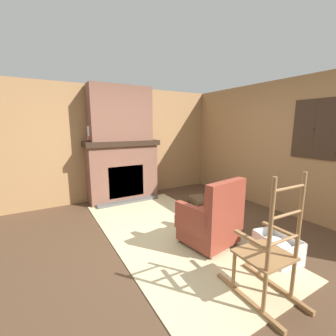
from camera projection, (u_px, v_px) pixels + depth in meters
name	position (u px, v px, depth m)	size (l,w,h in m)	color
ground_plane	(173.00, 240.00, 3.27)	(14.00, 14.00, 0.00)	#4C3523
wood_panel_wall_left	(118.00, 144.00, 5.07)	(0.06, 5.33, 2.47)	#9E7247
wood_panel_wall_back	(282.00, 147.00, 4.22)	(5.33, 0.09, 2.47)	#9E7247
fireplace_hearth	(123.00, 171.00, 4.95)	(0.67, 1.59, 1.32)	brown
chimney_breast	(121.00, 114.00, 4.73)	(0.40, 1.31, 1.13)	brown
area_rug	(171.00, 233.00, 3.47)	(3.60, 1.78, 0.01)	#C6B789
armchair	(211.00, 222.00, 3.06)	(0.76, 0.78, 0.96)	brown
rocking_chair	(268.00, 258.00, 2.10)	(0.82, 0.48, 1.25)	olive
firewood_stack	(199.00, 200.00, 4.77)	(0.52, 0.39, 0.16)	brown
laundry_basket	(277.00, 247.00, 2.80)	(0.58, 0.46, 0.30)	white
oil_lamp_vase	(89.00, 136.00, 4.53)	(0.10, 0.10, 0.31)	#B24C42
storage_case	(140.00, 137.00, 5.09)	(0.15, 0.25, 0.14)	brown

